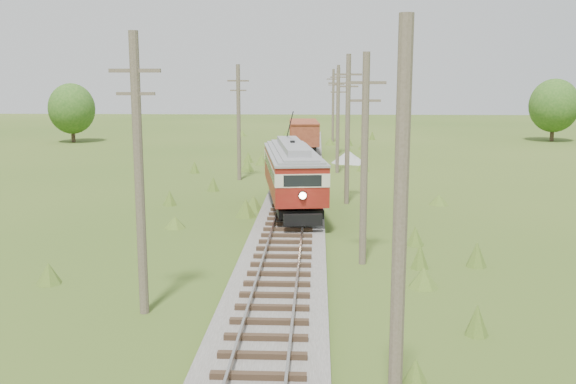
{
  "coord_description": "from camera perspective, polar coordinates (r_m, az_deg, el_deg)",
  "views": [
    {
      "loc": [
        1.43,
        -7.72,
        7.56
      ],
      "look_at": [
        0.0,
        22.69,
        2.16
      ],
      "focal_mm": 40.0,
      "sensor_mm": 36.0,
      "label": 1
    }
  ],
  "objects": [
    {
      "name": "railbed_main",
      "position": [
        42.39,
        0.72,
        0.04
      ],
      "size": [
        3.6,
        96.0,
        0.57
      ],
      "color": "#605B54",
      "rests_on": "ground"
    },
    {
      "name": "streetcar",
      "position": [
        36.08,
        0.39,
        1.96
      ],
      "size": [
        4.09,
        11.61,
        5.25
      ],
      "rotation": [
        0.0,
        0.0,
        0.13
      ],
      "color": "black",
      "rests_on": "ground"
    },
    {
      "name": "gondola",
      "position": [
        64.53,
        1.42,
        5.18
      ],
      "size": [
        3.22,
        8.61,
        2.81
      ],
      "rotation": [
        0.0,
        0.0,
        0.06
      ],
      "color": "black",
      "rests_on": "ground"
    },
    {
      "name": "gravel_pile",
      "position": [
        58.43,
        5.5,
        3.1
      ],
      "size": [
        3.16,
        3.35,
        1.15
      ],
      "color": "gray",
      "rests_on": "ground"
    },
    {
      "name": "utility_pole_r_1",
      "position": [
        13.21,
        9.9,
        -3.93
      ],
      "size": [
        0.3,
        0.3,
        8.8
      ],
      "color": "brown",
      "rests_on": "ground"
    },
    {
      "name": "utility_pole_r_2",
      "position": [
        25.98,
        6.81,
        3.05
      ],
      "size": [
        1.6,
        0.3,
        8.6
      ],
      "color": "brown",
      "rests_on": "ground"
    },
    {
      "name": "utility_pole_r_3",
      "position": [
        38.87,
        5.32,
        5.68
      ],
      "size": [
        1.6,
        0.3,
        9.0
      ],
      "color": "brown",
      "rests_on": "ground"
    },
    {
      "name": "utility_pole_r_4",
      "position": [
        51.85,
        4.45,
        6.44
      ],
      "size": [
        1.6,
        0.3,
        8.4
      ],
      "color": "brown",
      "rests_on": "ground"
    },
    {
      "name": "utility_pole_r_5",
      "position": [
        64.82,
        4.47,
        7.38
      ],
      "size": [
        1.6,
        0.3,
        8.9
      ],
      "color": "brown",
      "rests_on": "ground"
    },
    {
      "name": "utility_pole_r_6",
      "position": [
        77.8,
        4.03,
        7.75
      ],
      "size": [
        1.6,
        0.3,
        8.7
      ],
      "color": "brown",
      "rests_on": "ground"
    },
    {
      "name": "utility_pole_l_a",
      "position": [
        20.72,
        -13.11,
        1.65
      ],
      "size": [
        1.6,
        0.3,
        9.0
      ],
      "color": "brown",
      "rests_on": "ground"
    },
    {
      "name": "utility_pole_l_b",
      "position": [
        48.19,
        -4.41,
        6.29
      ],
      "size": [
        1.6,
        0.3,
        8.6
      ],
      "color": "brown",
      "rests_on": "ground"
    },
    {
      "name": "tree_mid_a",
      "position": [
        81.32,
        -18.68,
        7.03
      ],
      "size": [
        5.46,
        5.46,
        7.03
      ],
      "color": "#38281C",
      "rests_on": "ground"
    },
    {
      "name": "tree_mid_b",
      "position": [
        84.75,
        22.57,
        7.11
      ],
      "size": [
        5.88,
        5.88,
        7.57
      ],
      "color": "#38281C",
      "rests_on": "ground"
    }
  ]
}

